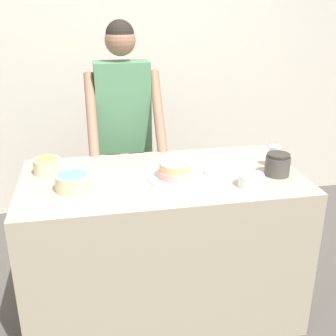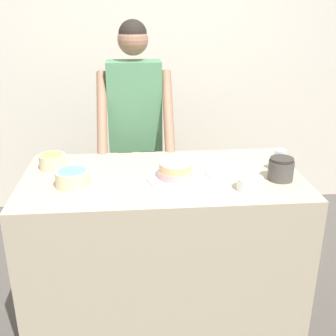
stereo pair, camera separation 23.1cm
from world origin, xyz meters
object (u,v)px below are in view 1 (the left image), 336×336
at_px(frosting_bowl_blue, 73,182).
at_px(frosting_bowl_yellow, 47,166).
at_px(drinking_glass, 274,156).
at_px(stoneware_jar, 278,165).
at_px(cake, 175,171).
at_px(ceramic_plate, 225,171).
at_px(frosting_bowl_white, 251,179).
at_px(person_baker, 123,119).

height_order(frosting_bowl_blue, frosting_bowl_yellow, frosting_bowl_blue).
height_order(drinking_glass, stoneware_jar, same).
height_order(cake, drinking_glass, drinking_glass).
height_order(frosting_bowl_yellow, ceramic_plate, frosting_bowl_yellow).
height_order(frosting_bowl_white, drinking_glass, drinking_glass).
height_order(cake, stoneware_jar, stoneware_jar).
bearing_deg(frosting_bowl_white, cake, 154.52).
bearing_deg(frosting_bowl_white, stoneware_jar, 30.23).
bearing_deg(cake, person_baker, 104.62).
bearing_deg(stoneware_jar, frosting_bowl_blue, 179.40).
relative_size(frosting_bowl_white, drinking_glass, 1.06).
bearing_deg(ceramic_plate, drinking_glass, 5.26).
distance_m(frosting_bowl_yellow, ceramic_plate, 1.01).
height_order(person_baker, cake, person_baker).
bearing_deg(drinking_glass, frosting_bowl_yellow, 173.51).
bearing_deg(person_baker, ceramic_plate, -56.04).
distance_m(drinking_glass, ceramic_plate, 0.32).
bearing_deg(cake, frosting_bowl_white, -25.48).
relative_size(person_baker, drinking_glass, 13.48).
bearing_deg(ceramic_plate, frosting_bowl_white, -71.59).
distance_m(frosting_bowl_white, stoneware_jar, 0.24).
distance_m(cake, frosting_bowl_yellow, 0.73).
relative_size(person_baker, frosting_bowl_yellow, 11.42).
xyz_separation_m(frosting_bowl_white, drinking_glass, (0.24, 0.25, 0.03)).
distance_m(frosting_bowl_blue, stoneware_jar, 1.13).
relative_size(cake, frosting_bowl_blue, 1.74).
relative_size(drinking_glass, ceramic_plate, 0.53).
height_order(frosting_bowl_blue, drinking_glass, drinking_glass).
height_order(frosting_bowl_white, frosting_bowl_yellow, frosting_bowl_yellow).
xyz_separation_m(person_baker, ceramic_plate, (0.50, -0.75, -0.13)).
bearing_deg(frosting_bowl_yellow, ceramic_plate, -10.08).
relative_size(person_baker, cake, 5.49).
height_order(frosting_bowl_yellow, stoneware_jar, stoneware_jar).
bearing_deg(ceramic_plate, cake, -172.38).
xyz_separation_m(ceramic_plate, stoneware_jar, (0.28, -0.10, 0.06)).
distance_m(person_baker, stoneware_jar, 1.15).
height_order(drinking_glass, ceramic_plate, drinking_glass).
bearing_deg(stoneware_jar, frosting_bowl_yellow, 167.78).
bearing_deg(frosting_bowl_white, drinking_glass, 45.84).
xyz_separation_m(person_baker, frosting_bowl_white, (0.58, -0.97, -0.10)).
xyz_separation_m(frosting_bowl_blue, stoneware_jar, (1.13, -0.01, 0.01)).
distance_m(frosting_bowl_blue, frosting_bowl_yellow, 0.30).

